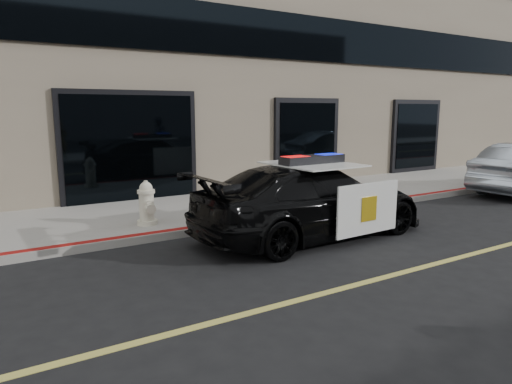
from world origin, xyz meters
TOP-DOWN VIEW (x-y plane):
  - ground at (0.00, 0.00)m, footprint 120.00×120.00m
  - sidewalk_n at (0.00, 5.25)m, footprint 60.00×3.50m
  - police_car at (1.07, 2.29)m, footprint 2.41×4.94m
  - fire_hydrant at (-1.51, 4.24)m, footprint 0.40×0.55m

SIDE VIEW (x-z plane):
  - ground at x=0.00m, z-range 0.00..0.00m
  - sidewalk_n at x=0.00m, z-range 0.00..0.15m
  - fire_hydrant at x=-1.51m, z-range 0.12..1.00m
  - police_car at x=1.07m, z-range -0.08..1.48m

